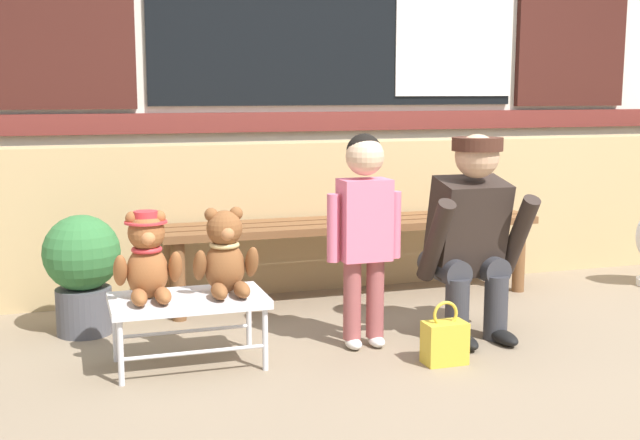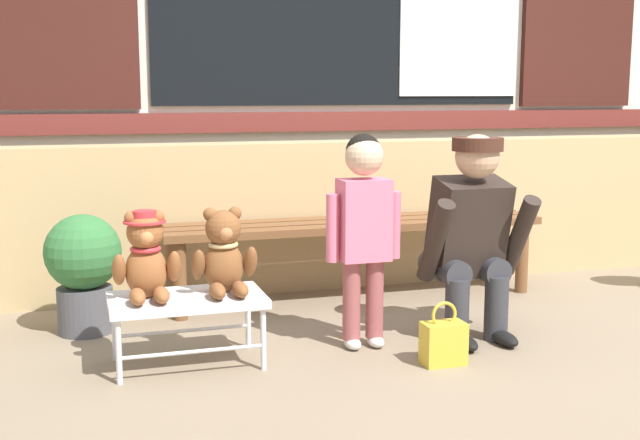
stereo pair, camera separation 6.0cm
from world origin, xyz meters
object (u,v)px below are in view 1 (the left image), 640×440
teddy_bear_plain (225,255)px  adult_crouching (472,235)px  child_standing (364,217)px  potted_plant (82,267)px  handbag_on_ground (445,341)px  wooden_bench_long (351,232)px  small_display_bench (188,304)px  teddy_bear_with_hat (147,258)px

teddy_bear_plain → adult_crouching: bearing=1.0°
child_standing → potted_plant: child_standing is taller
teddy_bear_plain → handbag_on_ground: 0.99m
wooden_bench_long → small_display_bench: wooden_bench_long is taller
adult_crouching → small_display_bench: bearing=-179.1°
teddy_bear_with_hat → teddy_bear_plain: bearing=-0.1°
small_display_bench → adult_crouching: 1.34m
adult_crouching → handbag_on_ground: 0.58m
child_standing → teddy_bear_with_hat: bearing=-178.8°
wooden_bench_long → teddy_bear_plain: size_ratio=5.78×
teddy_bear_plain → handbag_on_ground: teddy_bear_plain is taller
potted_plant → adult_crouching: bearing=-19.0°
child_standing → potted_plant: size_ratio=1.68×
handbag_on_ground → potted_plant: 1.72m
small_display_bench → teddy_bear_with_hat: (-0.16, 0.00, 0.21)m
child_standing → adult_crouching: (0.53, -0.00, -0.11)m
child_standing → potted_plant: (-1.19, 0.59, -0.27)m
small_display_bench → wooden_bench_long: bearing=39.2°
small_display_bench → potted_plant: 0.74m
small_display_bench → child_standing: size_ratio=0.67×
child_standing → handbag_on_ground: size_ratio=3.52×
handbag_on_ground → adult_crouching: bearing=48.1°
small_display_bench → adult_crouching: bearing=0.9°
wooden_bench_long → teddy_bear_with_hat: teddy_bear_with_hat is taller
child_standing → adult_crouching: bearing=-0.2°
teddy_bear_plain → potted_plant: size_ratio=0.64×
small_display_bench → teddy_bear_with_hat: teddy_bear_with_hat is taller
teddy_bear_with_hat → child_standing: (0.95, 0.02, 0.12)m
wooden_bench_long → small_display_bench: 1.33m
wooden_bench_long → teddy_bear_with_hat: bearing=-144.8°
small_display_bench → handbag_on_ground: bearing=-16.3°
teddy_bear_with_hat → handbag_on_ground: 1.29m
teddy_bear_with_hat → child_standing: 0.96m
wooden_bench_long → handbag_on_ground: (0.00, -1.14, -0.28)m
adult_crouching → potted_plant: (-1.72, 0.59, -0.16)m
wooden_bench_long → handbag_on_ground: size_ratio=7.72×
teddy_bear_with_hat → teddy_bear_plain: size_ratio=1.00×
child_standing → adult_crouching: 0.54m
wooden_bench_long → child_standing: (-0.24, -0.82, 0.22)m
teddy_bear_with_hat → teddy_bear_plain: 0.32m
adult_crouching → handbag_on_ground: bearing=-131.9°
teddy_bear_with_hat → adult_crouching: (1.48, 0.02, 0.01)m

